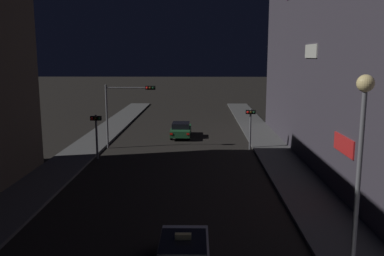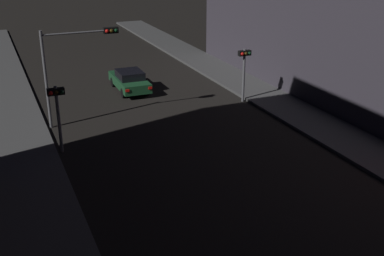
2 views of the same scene
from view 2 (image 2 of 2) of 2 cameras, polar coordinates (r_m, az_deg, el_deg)
name	(u,v)px [view 2 (image 2 of 2)]	position (r m, az deg, el deg)	size (l,w,h in m)	color
sidewalk_left	(18,135)	(27.09, -19.63, -0.76)	(3.05, 63.69, 0.17)	#4C4C4C
sidewalk_right	(270,99)	(31.61, 9.14, 3.42)	(3.05, 63.69, 0.17)	#4C4C4C
far_car	(130,80)	(33.15, -7.31, 5.55)	(1.86, 4.47, 1.42)	#1E512D
traffic_light_overhead	(74,56)	(26.90, -13.66, 8.16)	(4.12, 0.42, 5.30)	slate
traffic_light_left_kerb	(57,105)	(23.69, -15.47, 2.57)	(0.80, 0.42, 3.32)	slate
traffic_light_right_kerb	(244,64)	(30.40, 6.13, 7.45)	(0.80, 0.42, 3.36)	slate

